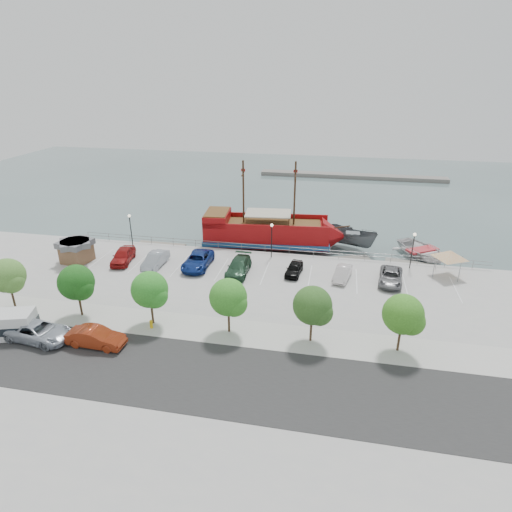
# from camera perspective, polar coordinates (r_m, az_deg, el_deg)

# --- Properties ---
(ground) EXTENTS (160.00, 160.00, 0.00)m
(ground) POSITION_cam_1_polar(r_m,az_deg,el_deg) (46.33, 0.74, -4.47)
(ground) COLOR #465656
(land_slab) EXTENTS (100.00, 58.00, 1.20)m
(land_slab) POSITION_cam_1_polar(r_m,az_deg,el_deg) (29.68, -7.28, -22.77)
(land_slab) COLOR #9F9F9F
(land_slab) RESTS_ON ground
(street) EXTENTS (100.00, 8.00, 0.04)m
(street) POSITION_cam_1_polar(r_m,az_deg,el_deg) (32.75, -4.56, -15.89)
(street) COLOR #282828
(street) RESTS_ON land_slab
(sidewalk) EXTENTS (100.00, 4.00, 0.05)m
(sidewalk) POSITION_cam_1_polar(r_m,az_deg,el_deg) (37.40, -2.09, -10.17)
(sidewalk) COLOR #B4B3AD
(sidewalk) RESTS_ON land_slab
(seawall_railing) EXTENTS (50.00, 0.06, 1.00)m
(seawall_railing) POSITION_cam_1_polar(r_m,az_deg,el_deg) (52.64, 2.29, 0.92)
(seawall_railing) COLOR slate
(seawall_railing) RESTS_ON land_slab
(far_shore) EXTENTS (40.00, 3.00, 0.80)m
(far_shore) POSITION_cam_1_polar(r_m,az_deg,el_deg) (97.63, 12.66, 10.37)
(far_shore) COLOR slate
(far_shore) RESTS_ON ground
(pirate_ship) EXTENTS (19.20, 6.92, 11.98)m
(pirate_ship) POSITION_cam_1_polar(r_m,az_deg,el_deg) (56.53, 2.80, 3.07)
(pirate_ship) COLOR maroon
(pirate_ship) RESTS_ON ground
(patrol_boat) EXTENTS (7.28, 5.64, 2.67)m
(patrol_boat) POSITION_cam_1_polar(r_m,az_deg,el_deg) (57.63, 12.71, 2.19)
(patrol_boat) COLOR #505357
(patrol_boat) RESTS_ON ground
(speedboat) EXTENTS (8.51, 9.13, 1.54)m
(speedboat) POSITION_cam_1_polar(r_m,az_deg,el_deg) (57.57, 21.25, 0.49)
(speedboat) COLOR silver
(speedboat) RESTS_ON ground
(dock_west) EXTENTS (6.62, 2.02, 0.38)m
(dock_west) POSITION_cam_1_polar(r_m,az_deg,el_deg) (58.54, -12.59, 1.34)
(dock_west) COLOR slate
(dock_west) RESTS_ON ground
(dock_mid) EXTENTS (6.54, 3.82, 0.36)m
(dock_mid) POSITION_cam_1_polar(r_m,az_deg,el_deg) (53.96, 11.71, -0.54)
(dock_mid) COLOR #68645B
(dock_mid) RESTS_ON ground
(dock_east) EXTENTS (6.69, 2.98, 0.37)m
(dock_east) POSITION_cam_1_polar(r_m,az_deg,el_deg) (54.77, 20.16, -1.19)
(dock_east) COLOR slate
(dock_east) RESTS_ON ground
(shed) EXTENTS (3.74, 3.74, 2.64)m
(shed) POSITION_cam_1_polar(r_m,az_deg,el_deg) (54.17, -22.85, 0.68)
(shed) COLOR brown
(shed) RESTS_ON land_slab
(canopy_tent) EXTENTS (5.08, 5.08, 3.39)m
(canopy_tent) POSITION_cam_1_polar(r_m,az_deg,el_deg) (50.51, 24.53, 0.68)
(canopy_tent) COLOR slate
(canopy_tent) RESTS_ON land_slab
(street_van) EXTENTS (5.95, 3.22, 1.59)m
(street_van) POSITION_cam_1_polar(r_m,az_deg,el_deg) (40.42, -27.03, -8.95)
(street_van) COLOR #A1A8B5
(street_van) RESTS_ON street
(street_sedan) EXTENTS (4.87, 1.83, 1.59)m
(street_sedan) POSITION_cam_1_polar(r_m,az_deg,el_deg) (37.75, -20.58, -10.11)
(street_sedan) COLOR maroon
(street_sedan) RESTS_ON street
(fire_hydrant) EXTENTS (0.28, 0.28, 0.82)m
(fire_hydrant) POSITION_cam_1_polar(r_m,az_deg,el_deg) (38.85, -13.81, -8.77)
(fire_hydrant) COLOR gold
(fire_hydrant) RESTS_ON sidewalk
(lamp_post_left) EXTENTS (0.36, 0.36, 4.28)m
(lamp_post_left) POSITION_cam_1_polar(r_m,az_deg,el_deg) (56.07, -16.42, 4.03)
(lamp_post_left) COLOR black
(lamp_post_left) RESTS_ON land_slab
(lamp_post_mid) EXTENTS (0.36, 0.36, 4.28)m
(lamp_post_mid) POSITION_cam_1_polar(r_m,az_deg,el_deg) (50.55, 2.10, 2.89)
(lamp_post_mid) COLOR black
(lamp_post_mid) RESTS_ON land_slab
(lamp_post_right) EXTENTS (0.36, 0.36, 4.28)m
(lamp_post_right) POSITION_cam_1_polar(r_m,az_deg,el_deg) (50.76, 20.23, 1.48)
(lamp_post_right) COLOR black
(lamp_post_right) RESTS_ON land_slab
(tree_a) EXTENTS (3.30, 3.20, 5.00)m
(tree_a) POSITION_cam_1_polar(r_m,az_deg,el_deg) (45.46, -30.13, -2.44)
(tree_a) COLOR #473321
(tree_a) RESTS_ON sidewalk
(tree_b) EXTENTS (3.30, 3.20, 5.00)m
(tree_b) POSITION_cam_1_polar(r_m,az_deg,el_deg) (41.32, -22.72, -3.44)
(tree_b) COLOR #473321
(tree_b) RESTS_ON sidewalk
(tree_c) EXTENTS (3.30, 3.20, 5.00)m
(tree_c) POSITION_cam_1_polar(r_m,az_deg,el_deg) (38.02, -13.83, -4.56)
(tree_c) COLOR #473321
(tree_c) RESTS_ON sidewalk
(tree_d) EXTENTS (3.30, 3.20, 5.00)m
(tree_d) POSITION_cam_1_polar(r_m,az_deg,el_deg) (35.80, -3.53, -5.71)
(tree_d) COLOR #473321
(tree_d) RESTS_ON sidewalk
(tree_e) EXTENTS (3.30, 3.20, 5.00)m
(tree_e) POSITION_cam_1_polar(r_m,az_deg,el_deg) (34.88, 7.76, -6.76)
(tree_e) COLOR #473321
(tree_e) RESTS_ON sidewalk
(tree_f) EXTENTS (3.30, 3.20, 5.00)m
(tree_f) POSITION_cam_1_polar(r_m,az_deg,el_deg) (35.34, 19.24, -7.55)
(tree_f) COLOR #473321
(tree_f) RESTS_ON sidewalk
(parked_car_a) EXTENTS (2.78, 5.19, 1.68)m
(parked_car_a) POSITION_cam_1_polar(r_m,az_deg,el_deg) (52.39, -17.31, 0.07)
(parked_car_a) COLOR maroon
(parked_car_a) RESTS_ON land_slab
(parked_car_b) EXTENTS (1.76, 4.76, 1.56)m
(parked_car_b) POSITION_cam_1_polar(r_m,az_deg,el_deg) (50.36, -13.27, -0.50)
(parked_car_b) COLOR #939AA3
(parked_car_b) RESTS_ON land_slab
(parked_car_c) EXTENTS (2.77, 5.83, 1.61)m
(parked_car_c) POSITION_cam_1_polar(r_m,az_deg,el_deg) (49.23, -7.77, -0.60)
(parked_car_c) COLOR navy
(parked_car_c) RESTS_ON land_slab
(parked_car_d) EXTENTS (2.27, 5.50, 1.59)m
(parked_car_d) POSITION_cam_1_polar(r_m,az_deg,el_deg) (47.31, -2.34, -1.44)
(parked_car_d) COLOR #22452E
(parked_car_d) RESTS_ON land_slab
(parked_car_e) EXTENTS (1.95, 4.05, 1.33)m
(parked_car_e) POSITION_cam_1_polar(r_m,az_deg,el_deg) (47.31, 5.10, -1.69)
(parked_car_e) COLOR black
(parked_car_e) RESTS_ON land_slab
(parked_car_f) EXTENTS (2.21, 4.30, 1.35)m
(parked_car_f) POSITION_cam_1_polar(r_m,az_deg,el_deg) (47.00, 11.45, -2.26)
(parked_car_f) COLOR silver
(parked_car_f) RESTS_ON land_slab
(parked_car_g) EXTENTS (2.95, 5.34, 1.41)m
(parked_car_g) POSITION_cam_1_polar(r_m,az_deg,el_deg) (47.40, 17.52, -2.66)
(parked_car_g) COLOR slate
(parked_car_g) RESTS_ON land_slab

